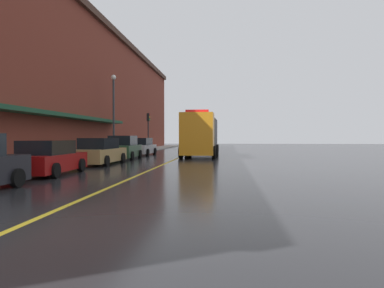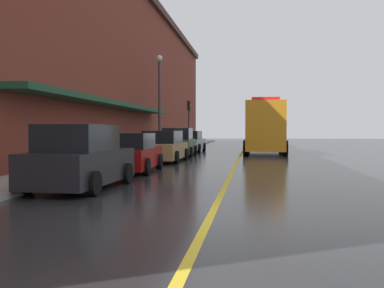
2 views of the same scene
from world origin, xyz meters
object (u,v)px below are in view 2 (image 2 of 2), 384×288
parked_car_2 (164,147)px  street_lamp_left (159,92)px  parked_car_1 (131,153)px  parked_car_4 (190,142)px  parked_car_0 (80,159)px  parking_meter_1 (70,148)px  traffic_light_near (189,114)px  utility_truck (265,128)px  parking_meter_0 (118,143)px  parking_meter_2 (156,139)px  parked_car_3 (178,143)px

parked_car_2 → street_lamp_left: size_ratio=0.71×
parked_car_1 → parked_car_4: (0.02, 16.89, 0.02)m
parked_car_2 → street_lamp_left: street_lamp_left is taller
parked_car_0 → street_lamp_left: 20.44m
parking_meter_1 → traffic_light_near: 28.19m
parked_car_0 → parked_car_1: (-0.00, 5.31, -0.11)m
parked_car_1 → traffic_light_near: traffic_light_near is taller
parked_car_1 → street_lamp_left: size_ratio=0.66×
utility_truck → parking_meter_0: bearing=-29.1°
utility_truck → parking_meter_2: utility_truck is taller
parked_car_2 → parked_car_3: 5.25m
parked_car_2 → street_lamp_left: 9.81m
parked_car_1 → parked_car_4: bearing=-2.2°
parked_car_3 → parking_meter_0: size_ratio=3.15×
parked_car_3 → parking_meter_2: parked_car_3 is taller
parked_car_0 → parked_car_1: bearing=1.8°
parked_car_2 → street_lamp_left: bearing=13.8°
parked_car_0 → parking_meter_2: bearing=6.3°
parked_car_3 → parked_car_4: parked_car_3 is taller
parked_car_0 → parking_meter_2: (-1.32, 16.23, 0.22)m
parked_car_3 → street_lamp_left: (-1.98, 3.62, 3.57)m
parked_car_3 → parking_meter_0: parked_car_3 is taller
parking_meter_0 → street_lamp_left: size_ratio=0.19×
parked_car_4 → traffic_light_near: bearing=10.8°
parked_car_0 → traffic_light_near: 30.64m
parked_car_2 → parked_car_4: size_ratio=1.14×
parking_meter_1 → parked_car_1: bearing=65.6°
parked_car_2 → parking_meter_2: (-1.49, 5.06, 0.29)m
parked_car_4 → parking_meter_2: (-1.33, -5.96, 0.31)m
parked_car_1 → parked_car_4: size_ratio=1.06×
parked_car_1 → utility_truck: (5.67, 14.88, 1.07)m
parked_car_4 → parked_car_2: bearing=-177.0°
parked_car_3 → street_lamp_left: 5.46m
parked_car_3 → traffic_light_near: 14.36m
parked_car_3 → parking_meter_1: 14.08m
parked_car_1 → street_lamp_left: bearing=5.3°
utility_truck → parking_meter_0: (-6.98, -12.26, -0.74)m
traffic_light_near → street_lamp_left: bearing=-93.6°
parked_car_2 → parking_meter_2: size_ratio=3.69×
parking_meter_0 → traffic_light_near: 22.69m
parked_car_4 → parking_meter_1: size_ratio=3.23×
parked_car_1 → parked_car_2: 5.87m
traffic_light_near → parking_meter_2: bearing=-90.2°
utility_truck → traffic_light_near: bearing=-145.6°
parked_car_2 → parked_car_4: parked_car_2 is taller
parked_car_2 → traffic_light_near: bearing=4.7°
street_lamp_left → traffic_light_near: (0.66, 10.48, -1.24)m
parked_car_1 → parking_meter_0: bearing=24.5°
parked_car_2 → parking_meter_0: 3.58m
parked_car_0 → parking_meter_1: bearing=30.4°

